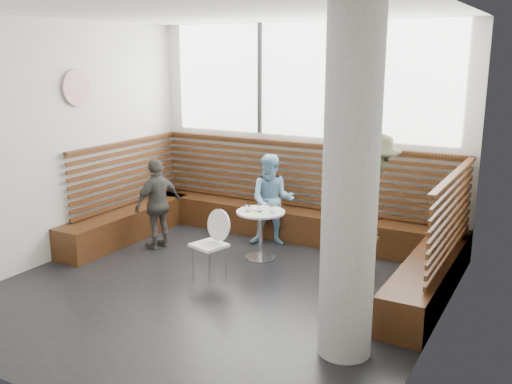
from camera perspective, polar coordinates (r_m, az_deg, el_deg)
The scene contains 15 objects.
room at distance 6.45m, azimuth -4.32°, elevation 3.37°, with size 5.00×5.00×3.20m.
booth at distance 8.22m, azimuth 2.63°, elevation -2.90°, with size 5.00×2.50×1.44m.
concrete_column at distance 5.10m, azimuth 9.42°, elevation 0.43°, with size 0.50×0.50×3.20m, color gray.
wall_art at distance 8.26m, azimuth -17.46°, elevation 9.93°, with size 0.50×0.50×0.03m, color white.
cafe_table at distance 7.76m, azimuth 0.46°, elevation -3.29°, with size 0.66×0.66×0.68m.
cafe_chair at distance 7.22m, azimuth -4.45°, elevation -4.60°, with size 0.41×0.40×0.85m.
adult_man at distance 7.24m, azimuth 11.39°, elevation -1.28°, with size 1.19×0.68×1.84m, color #52593B.
child_back at distance 8.30m, azimuth 1.62°, elevation -0.83°, with size 0.65×0.51×1.35m, color #7AB1D4.
child_left at distance 8.29m, azimuth -9.78°, elevation -1.19°, with size 0.76×0.32×1.30m, color #484641.
plate_near at distance 7.80m, azimuth 0.12°, elevation -1.68°, with size 0.19×0.19×0.01m, color white.
plate_far at distance 7.80m, azimuth 1.86°, elevation -1.68°, with size 0.18×0.18×0.01m, color white.
glass_left at distance 7.68m, azimuth -0.82°, elevation -1.57°, with size 0.06×0.06×0.10m, color white.
glass_mid at distance 7.66m, azimuth 0.37°, elevation -1.61°, with size 0.07×0.07×0.11m, color white.
glass_right at distance 7.60m, azimuth 1.61°, elevation -1.76°, with size 0.06×0.06×0.10m, color white.
menu_card at distance 7.53m, azimuth -0.20°, elevation -2.27°, with size 0.18×0.13×0.00m, color #A5C64C.
Camera 1 is at (3.51, -5.28, 2.75)m, focal length 40.00 mm.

